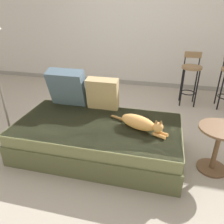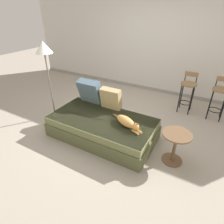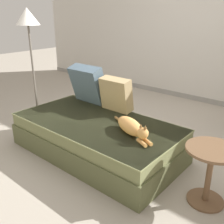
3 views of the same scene
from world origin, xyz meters
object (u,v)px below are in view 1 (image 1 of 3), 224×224
Objects in this scene: bar_stool_near_window at (191,73)px; couch at (98,138)px; throw_pillow_corner at (68,87)px; side_table at (218,143)px; cat at (140,123)px; throw_pillow_middle at (103,94)px.

couch is at bearing -122.69° from bar_stool_near_window.
throw_pillow_corner is 1.92m from side_table.
side_table is at bearing -84.56° from bar_stool_near_window.
couch is 1.32m from side_table.
couch is 2.11× the size of bar_stool_near_window.
couch is at bearing 179.82° from cat.
throw_pillow_middle reaches higher than cat.
couch is 3.79× the size of throw_pillow_corner.
throw_pillow_middle is (0.48, 0.00, -0.04)m from throw_pillow_corner.
throw_pillow_corner is 0.96× the size of side_table.
throw_pillow_corner reaches higher than throw_pillow_middle.
bar_stool_near_window is 1.81m from side_table.
couch is 2.15m from bar_stool_near_window.
couch is 4.60× the size of throw_pillow_middle.
bar_stool_near_window is at bearing 70.01° from cat.
throw_pillow_corner is at bearing -179.98° from throw_pillow_middle.
throw_pillow_middle is at bearing 163.28° from side_table.
bar_stool_near_window is at bearing 49.03° from throw_pillow_middle.
side_table is (0.82, 0.00, -0.13)m from cat.
throw_pillow_corner is 1.21× the size of throw_pillow_middle.
cat is (0.50, -0.00, 0.27)m from couch.
couch is at bearing -83.27° from throw_pillow_middle.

